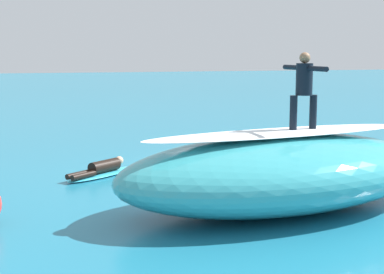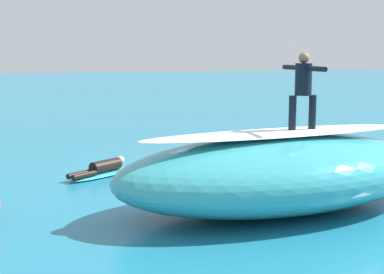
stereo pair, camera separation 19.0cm
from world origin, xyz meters
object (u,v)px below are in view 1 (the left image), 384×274
Objects in this scene: surfer_riding at (304,85)px; surfboard_paddling at (105,174)px; surfer_paddling at (101,168)px; surfboard_riding at (303,132)px.

surfer_riding is 5.52m from surfboard_paddling.
surfer_paddling is at bearing 180.00° from surfboard_paddling.
surfboard_paddling is at bearing -57.03° from surfboard_riding.
surfer_riding is at bearing -87.59° from surfboard_paddling.
surfer_riding reaches higher than surfboard_paddling.
surfboard_riding is 0.87m from surfer_riding.
surfer_paddling reaches higher than surfboard_paddling.
surfer_paddling is (3.47, -3.65, -1.24)m from surfboard_riding.
surfboard_riding is at bearing 80.92° from surfer_riding.
surfer_paddling is at bearing -55.55° from surfboard_riding.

